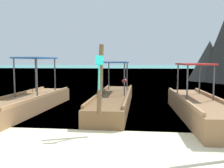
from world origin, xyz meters
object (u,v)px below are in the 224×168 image
at_px(mooring_buoy_near, 125,82).
at_px(longtail_boat_green_ribbon, 199,107).
at_px(longtail_boat_pink_ribbon, 28,102).
at_px(longtail_boat_turquoise_ribbon, 114,100).

bearing_deg(mooring_buoy_near, longtail_boat_green_ribbon, -75.15).
height_order(longtail_boat_pink_ribbon, longtail_boat_green_ribbon, longtail_boat_green_ribbon).
height_order(longtail_boat_pink_ribbon, longtail_boat_turquoise_ribbon, longtail_boat_pink_ribbon).
bearing_deg(mooring_buoy_near, longtail_boat_pink_ribbon, -104.75).
relative_size(longtail_boat_pink_ribbon, longtail_boat_turquoise_ribbon, 0.92).
distance_m(longtail_boat_pink_ribbon, longtail_boat_green_ribbon, 6.07).
bearing_deg(longtail_boat_green_ribbon, mooring_buoy_near, 104.85).
distance_m(longtail_boat_turquoise_ribbon, mooring_buoy_near, 10.16).
xyz_separation_m(longtail_boat_green_ribbon, mooring_buoy_near, (-3.11, 11.71, -0.14)).
bearing_deg(longtail_boat_pink_ribbon, longtail_boat_green_ribbon, -4.97).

